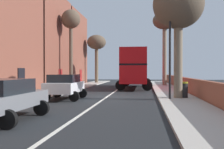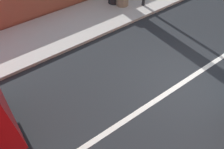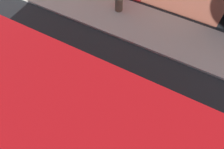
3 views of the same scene
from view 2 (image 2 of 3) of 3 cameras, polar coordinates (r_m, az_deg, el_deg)
name	(u,v)px [view 2 (image 2 of 3)]	position (r m, az deg, el deg)	size (l,w,h in m)	color
ground_plane	(184,82)	(7.63, 18.13, -1.89)	(84.00, 84.00, 0.00)	black
road_centre_line	(184,82)	(7.62, 18.14, -1.87)	(0.16, 54.00, 0.01)	silver
sidewalk_right	(101,14)	(10.26, -2.88, 15.41)	(2.60, 60.00, 0.12)	#B2ADA3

